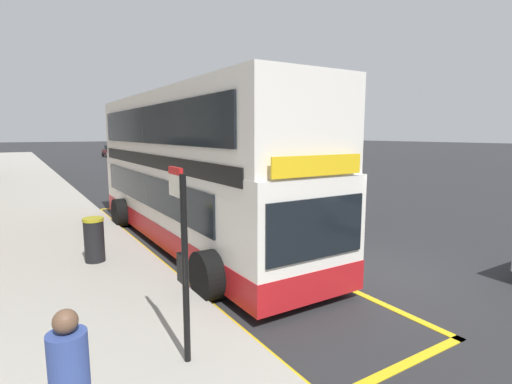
{
  "coord_description": "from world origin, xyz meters",
  "views": [
    {
      "loc": [
        -6.95,
        -6.12,
        3.27
      ],
      "look_at": [
        -0.56,
        4.09,
        1.46
      ],
      "focal_mm": 27.43,
      "sensor_mm": 36.0,
      "label": 1
    }
  ],
  "objects": [
    {
      "name": "bus_stop_sign",
      "position": [
        -5.09,
        -1.27,
        1.72
      ],
      "size": [
        0.09,
        0.51,
        2.68
      ],
      "color": "black",
      "rests_on": "pavement_near"
    },
    {
      "name": "pavement_near",
      "position": [
        -7.0,
        32.0,
        0.07
      ],
      "size": [
        6.0,
        76.0,
        0.14
      ],
      "primitive_type": "cube",
      "color": "#A39E93",
      "rests_on": "ground"
    },
    {
      "name": "double_decker_bus",
      "position": [
        -2.46,
        4.71,
        2.07
      ],
      "size": [
        3.22,
        11.41,
        4.4
      ],
      "color": "white",
      "rests_on": "ground"
    },
    {
      "name": "parked_car_maroon_distant",
      "position": [
        4.94,
        50.71,
        0.8
      ],
      "size": [
        2.09,
        4.2,
        1.62
      ],
      "rotation": [
        0.0,
        0.0,
        3.16
      ],
      "color": "maroon",
      "rests_on": "ground"
    },
    {
      "name": "litter_bin",
      "position": [
        -5.39,
        3.86,
        0.69
      ],
      "size": [
        0.5,
        0.5,
        1.09
      ],
      "color": "black",
      "rests_on": "pavement_near"
    },
    {
      "name": "bus_bay_markings",
      "position": [
        -2.5,
        4.34,
        0.01
      ],
      "size": [
        2.99,
        14.61,
        0.01
      ],
      "color": "gold",
      "rests_on": "ground"
    },
    {
      "name": "ground_plane",
      "position": [
        0.0,
        32.0,
        0.0
      ],
      "size": [
        260.0,
        260.0,
        0.0
      ],
      "primitive_type": "plane",
      "color": "#28282B"
    }
  ]
}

